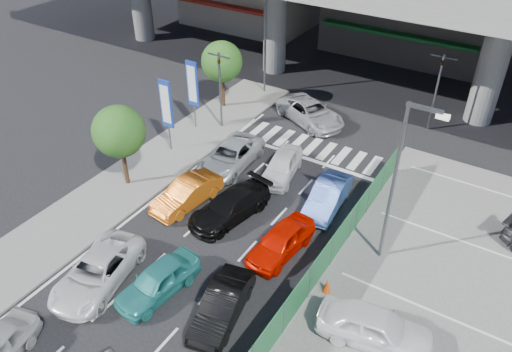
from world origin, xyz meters
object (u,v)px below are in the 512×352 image
Objects in this scene: traffic_light_left at (219,72)px; tree_near at (119,132)px; signboard_near at (166,106)px; crossing_wagon_silver at (311,112)px; street_lamp_left at (267,31)px; tree_far at (222,62)px; taxi_orange_right at (281,241)px; sedan_white_mid_left at (98,271)px; street_lamp_right at (400,174)px; taxi_teal_mid at (158,281)px; wagon_silver_front_left at (230,156)px; traffic_cone at (327,285)px; hatch_black_mid_right at (222,305)px; traffic_light_right at (440,74)px; sedan_black_mid at (230,206)px; parked_sedan_white at (375,327)px; taxi_orange_left at (187,194)px; signboard_far at (193,86)px; kei_truck_front_right at (327,196)px; sedan_white_front_mid at (282,166)px.

tree_near is at bearing -95.71° from traffic_light_left.
signboard_near is 4.01m from tree_near.
crossing_wagon_silver is at bearing 39.15° from traffic_light_left.
street_lamp_left reaches higher than crossing_wagon_silver.
tree_far reaches higher than taxi_orange_right.
tree_far is 17.52m from sedan_white_mid_left.
street_lamp_right reaches higher than tree_far.
taxi_teal_mid is 0.82× the size of wagon_silver_front_left.
street_lamp_left reaches higher than taxi_orange_right.
tree_far is 6.66× the size of traffic_cone.
hatch_black_mid_right is at bearing -60.42° from wagon_silver_front_left.
tree_near is 6.54m from wagon_silver_front_left.
sedan_white_mid_left is at bearing -55.78° from tree_near.
traffic_light_right reaches higher than sedan_black_mid.
parked_sedan_white is at bearing -22.91° from signboard_near.
street_lamp_right is 17.27m from tree_far.
tree_near is (0.20, -3.99, 0.32)m from signboard_near.
taxi_teal_mid is 5.87m from taxi_orange_right.
traffic_light_left is 18.36m from parked_sedan_white.
hatch_black_mid_right is 11.03m from wagon_silver_front_left.
street_lamp_right reaches higher than hatch_black_mid_right.
wagon_silver_front_left is at bearing 166.15° from street_lamp_right.
taxi_orange_left is (-2.76, 5.47, 0.00)m from taxi_teal_mid.
crossing_wagon_silver is 1.17× the size of parked_sedan_white.
street_lamp_right is 8.80m from sedan_black_mid.
sedan_black_mid is at bearing -41.69° from signboard_far.
traffic_light_left is 7.22× the size of traffic_cone.
sedan_white_mid_left is at bearing 97.66° from parked_sedan_white.
tree_near is 11.22m from hatch_black_mid_right.
street_lamp_right is 1.67× the size of tree_near.
traffic_light_left is 8.89m from taxi_orange_left.
parked_sedan_white is at bearing -26.47° from traffic_cone.
signboard_near is (-14.37, 1.99, -1.71)m from street_lamp_right.
crossing_wagon_silver is (6.24, 1.28, -2.66)m from tree_far.
signboard_near is at bearing -94.99° from street_lamp_left.
sedan_white_mid_left is at bearing -152.46° from taxi_teal_mid.
hatch_black_mid_right is at bearing -25.88° from tree_near.
traffic_light_right reaches higher than parked_sedan_white.
street_lamp_left is 6.63m from crossing_wagon_silver.
kei_truck_front_right is (6.36, 3.70, 0.00)m from taxi_orange_left.
signboard_near is at bearing 101.07° from sedan_white_mid_left.
signboard_far reaches higher than kei_truck_front_right.
traffic_light_right is 16.83m from signboard_near.
signboard_near reaches higher than kei_truck_front_right.
sedan_black_mid and taxi_orange_right have the same top height.
kei_truck_front_right is (6.18, 10.14, 0.00)m from sedan_white_mid_left.
taxi_orange_left is at bearing 123.73° from taxi_teal_mid.
sedan_white_mid_left is at bearing -111.62° from traffic_light_right.
tree_near is at bearing -87.13° from signboard_near.
kei_truck_front_right is (3.40, -1.19, 0.00)m from sedan_white_front_mid.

